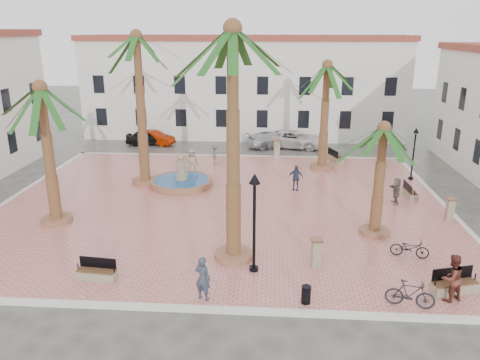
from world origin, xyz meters
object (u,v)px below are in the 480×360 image
Objects in this scene: lamppost_s at (254,206)px; palm_e at (383,143)px; bollard_e at (450,209)px; bench_e at (410,193)px; car_red at (154,138)px; fountain at (181,181)px; lamppost_e at (415,145)px; litter_bin at (306,295)px; bollard_se at (316,252)px; bench_se at (454,286)px; pedestrian_north at (215,154)px; bench_ne at (335,158)px; pedestrian_east at (396,191)px; pedestrian_fountain_b at (296,178)px; bicycle_a at (410,248)px; pedestrian_fountain_a at (192,162)px; bicycle_b at (410,294)px; palm_sw at (42,105)px; cyclist_a at (203,278)px; car_silver at (273,140)px; palm_s at (233,55)px; palm_ne at (327,78)px; car_white at (293,139)px; palm_nw at (137,52)px; bollard_n at (277,149)px; cyclist_b at (452,278)px; bench_s at (97,274)px.

palm_e is at bearing 35.64° from lamppost_s.
lamppost_s is at bearing -148.80° from bollard_e.
bench_e is 0.44× the size of car_red.
fountain is 0.95× the size of lamppost_s.
fountain is 12.60m from lamppost_s.
fountain is 15.82m from lamppost_e.
litter_bin is at bearing 147.31° from bench_e.
lamppost_s reaches higher than bollard_se.
pedestrian_north reaches higher than bench_se.
pedestrian_east reaches higher than bench_ne.
lamppost_e is 2.17× the size of pedestrian_fountain_b.
bench_se is 5.51m from bollard_se.
bench_se is 1.23× the size of pedestrian_east.
pedestrian_fountain_a is at bearing 59.21° from bicycle_a.
lamppost_e is 2.75× the size of bollard_se.
bicycle_b reaches higher than bench_ne.
palm_sw reaches higher than fountain.
bicycle_a is at bearing -131.45° from cyclist_a.
bicycle_a is (6.95, 1.74, -2.50)m from lamppost_s.
bollard_se reaches higher than car_silver.
car_red is (-15.88, 25.37, -0.06)m from bicycle_b.
lamppost_e is at bearing -103.64° from cyclist_a.
fountain is 2.23× the size of pedestrian_fountain_a.
palm_s is at bearing 149.32° from bench_se.
lamppost_e reaches higher than bench_ne.
litter_bin is at bearing -156.47° from cyclist_a.
palm_sw is 18.84m from palm_ne.
lamppost_e is at bearing -129.92° from car_white.
palm_nw is at bearing 163.64° from bollard_e.
bollard_n is at bearing 126.93° from bollard_e.
palm_e is at bearing -52.78° from pedestrian_fountain_b.
bollard_e is at bearing -16.36° from palm_nw.
fountain is 0.87× the size of car_silver.
bench_se is 1.03× the size of cyclist_b.
palm_sw is 11.89m from pedestrian_fountain_a.
car_white reaches higher than bicycle_a.
bollard_n is 0.86× the size of bicycle_b.
pedestrian_fountain_b reaches higher than pedestrian_east.
bicycle_b is (7.69, 0.00, -0.35)m from cyclist_a.
palm_e is at bearing -124.39° from car_red.
palm_nw is (-2.51, 0.35, 8.18)m from fountain.
bollard_n is (7.47, 19.63, 0.54)m from bench_s.
cyclist_a reaches higher than bench_ne.
pedestrian_fountain_a reaches higher than car_white.
palm_e is 5.01m from bicycle_a.
palm_ne is 4.07× the size of bench_se.
bicycle_a is (4.29, 1.20, -0.23)m from bollard_se.
car_white is (13.30, 18.15, -5.66)m from palm_sw.
bench_e is (1.31, 11.14, -0.03)m from bench_se.
palm_e is 14.72m from pedestrian_fountain_a.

